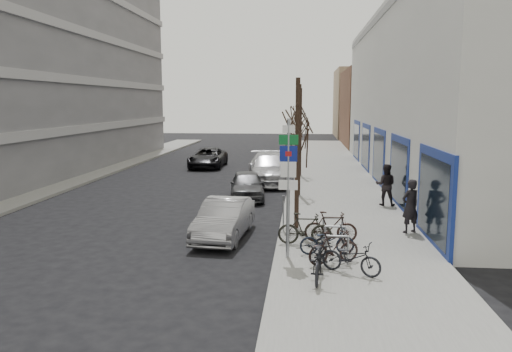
% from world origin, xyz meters
% --- Properties ---
extents(ground, '(120.00, 120.00, 0.00)m').
position_xyz_m(ground, '(0.00, 0.00, 0.00)').
color(ground, black).
rests_on(ground, ground).
extents(sidewalk_east, '(5.00, 70.00, 0.15)m').
position_xyz_m(sidewalk_east, '(4.50, 10.00, 0.07)').
color(sidewalk_east, slate).
rests_on(sidewalk_east, ground).
extents(sidewalk_west, '(3.00, 70.00, 0.15)m').
position_xyz_m(sidewalk_west, '(-11.00, 10.00, 0.07)').
color(sidewalk_west, slate).
rests_on(sidewalk_west, ground).
extents(brick_building_far, '(12.00, 14.00, 8.00)m').
position_xyz_m(brick_building_far, '(13.00, 40.00, 4.00)').
color(brick_building_far, brown).
rests_on(brick_building_far, ground).
extents(tan_building_far, '(13.00, 12.00, 9.00)m').
position_xyz_m(tan_building_far, '(13.50, 55.00, 4.50)').
color(tan_building_far, '#937A5B').
rests_on(tan_building_far, ground).
extents(highway_sign_pole, '(0.55, 0.10, 4.20)m').
position_xyz_m(highway_sign_pole, '(2.40, -0.01, 2.46)').
color(highway_sign_pole, gray).
rests_on(highway_sign_pole, ground).
extents(bike_rack, '(0.66, 2.26, 0.83)m').
position_xyz_m(bike_rack, '(3.80, 0.60, 0.66)').
color(bike_rack, gray).
rests_on(bike_rack, sidewalk_east).
extents(tree_near, '(1.80, 1.80, 5.50)m').
position_xyz_m(tree_near, '(2.60, 3.50, 4.10)').
color(tree_near, black).
rests_on(tree_near, ground).
extents(tree_mid, '(1.80, 1.80, 5.50)m').
position_xyz_m(tree_mid, '(2.60, 10.00, 4.10)').
color(tree_mid, black).
rests_on(tree_mid, ground).
extents(tree_far, '(1.80, 1.80, 5.50)m').
position_xyz_m(tree_far, '(2.60, 16.50, 4.10)').
color(tree_far, black).
rests_on(tree_far, ground).
extents(meter_front, '(0.10, 0.08, 1.27)m').
position_xyz_m(meter_front, '(2.15, 3.00, 0.92)').
color(meter_front, gray).
rests_on(meter_front, sidewalk_east).
extents(meter_mid, '(0.10, 0.08, 1.27)m').
position_xyz_m(meter_mid, '(2.15, 8.50, 0.92)').
color(meter_mid, gray).
rests_on(meter_mid, sidewalk_east).
extents(meter_back, '(0.10, 0.08, 1.27)m').
position_xyz_m(meter_back, '(2.15, 14.00, 0.92)').
color(meter_back, gray).
rests_on(meter_back, sidewalk_east).
extents(bike_near_left, '(0.75, 2.01, 1.20)m').
position_xyz_m(bike_near_left, '(3.26, -1.70, 0.75)').
color(bike_near_left, black).
rests_on(bike_near_left, sidewalk_east).
extents(bike_near_right, '(1.63, 1.12, 0.96)m').
position_xyz_m(bike_near_right, '(3.71, -0.51, 0.63)').
color(bike_near_right, black).
rests_on(bike_near_right, sidewalk_east).
extents(bike_mid_curb, '(1.70, 0.73, 1.01)m').
position_xyz_m(bike_mid_curb, '(3.56, 0.36, 0.65)').
color(bike_mid_curb, black).
rests_on(bike_mid_curb, sidewalk_east).
extents(bike_mid_inner, '(1.75, 0.56, 1.05)m').
position_xyz_m(bike_mid_inner, '(2.90, 1.35, 0.68)').
color(bike_mid_inner, black).
rests_on(bike_mid_inner, sidewalk_east).
extents(bike_far_curb, '(1.72, 1.21, 1.02)m').
position_xyz_m(bike_far_curb, '(4.12, -1.26, 0.66)').
color(bike_far_curb, black).
rests_on(bike_far_curb, sidewalk_east).
extents(bike_far_inner, '(1.71, 0.51, 1.04)m').
position_xyz_m(bike_far_inner, '(3.73, 1.68, 0.67)').
color(bike_far_inner, black).
rests_on(bike_far_inner, sidewalk_east).
extents(parked_car_front, '(1.74, 4.18, 1.35)m').
position_xyz_m(parked_car_front, '(0.13, 2.39, 0.67)').
color(parked_car_front, gray).
rests_on(parked_car_front, ground).
extents(parked_car_mid, '(2.10, 4.13, 1.35)m').
position_xyz_m(parked_car_mid, '(0.10, 9.54, 0.67)').
color(parked_car_mid, '#45464A').
rests_on(parked_car_mid, ground).
extents(parked_car_back, '(3.14, 6.14, 1.71)m').
position_xyz_m(parked_car_back, '(0.87, 14.32, 0.85)').
color(parked_car_back, '#B7B7BC').
rests_on(parked_car_back, ground).
extents(lane_car, '(2.34, 4.99, 1.38)m').
position_xyz_m(lane_car, '(-4.04, 20.98, 0.69)').
color(lane_car, black).
rests_on(lane_car, ground).
extents(pedestrian_near, '(0.82, 0.73, 1.88)m').
position_xyz_m(pedestrian_near, '(6.53, 3.17, 1.09)').
color(pedestrian_near, black).
rests_on(pedestrian_near, sidewalk_east).
extents(pedestrian_far, '(0.76, 0.58, 1.85)m').
position_xyz_m(pedestrian_far, '(6.42, 7.85, 1.07)').
color(pedestrian_far, black).
rests_on(pedestrian_far, sidewalk_east).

